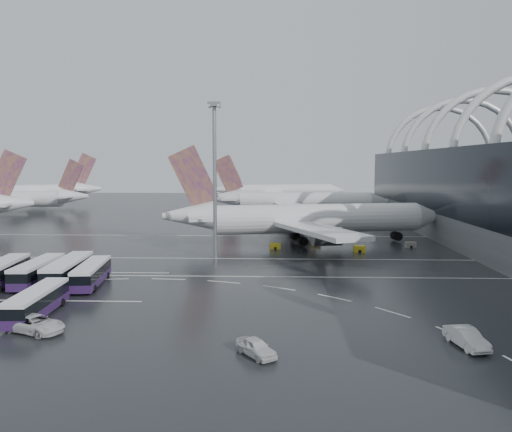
{
  "coord_description": "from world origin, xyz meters",
  "views": [
    {
      "loc": [
        6.07,
        -74.79,
        16.74
      ],
      "look_at": [
        2.75,
        17.81,
        7.0
      ],
      "focal_mm": 35.0,
      "sensor_mm": 36.0,
      "label": 1
    }
  ],
  "objects_px": {
    "van_curve_b": "(256,347)",
    "gse_cart_belly_c": "(275,246)",
    "jet_remote_far": "(39,193)",
    "bus_row_near_a": "(1,273)",
    "van_curve_a": "(35,324)",
    "bus_row_near_c": "(68,270)",
    "bus_row_near_d": "(92,273)",
    "airliner_main": "(304,220)",
    "van_curve_c": "(466,338)",
    "airliner_gate_c": "(279,192)",
    "bus_row_far_c": "(37,302)",
    "jet_remote_mid": "(30,199)",
    "bus_row_near_b": "(38,271)",
    "floodlight_mast": "(215,161)",
    "gse_cart_belly_e": "(315,241)",
    "airliner_gate_b": "(296,202)",
    "gse_cart_belly_d": "(411,245)",
    "gse_cart_belly_a": "(359,249)"
  },
  "relations": [
    {
      "from": "airliner_gate_c",
      "to": "bus_row_near_d",
      "type": "xyz_separation_m",
      "value": [
        -27.16,
        -142.43,
        -3.34
      ]
    },
    {
      "from": "floodlight_mast",
      "to": "gse_cart_belly_e",
      "type": "xyz_separation_m",
      "value": [
        19.1,
        16.5,
        -16.58
      ]
    },
    {
      "from": "van_curve_a",
      "to": "bus_row_near_a",
      "type": "bearing_deg",
      "value": 58.8
    },
    {
      "from": "bus_row_near_b",
      "to": "van_curve_c",
      "type": "height_order",
      "value": "bus_row_near_b"
    },
    {
      "from": "bus_row_near_a",
      "to": "bus_row_near_c",
      "type": "relative_size",
      "value": 0.98
    },
    {
      "from": "airliner_gate_c",
      "to": "gse_cart_belly_c",
      "type": "relative_size",
      "value": 26.73
    },
    {
      "from": "bus_row_near_d",
      "to": "bus_row_near_b",
      "type": "bearing_deg",
      "value": 77.66
    },
    {
      "from": "airliner_gate_b",
      "to": "bus_row_near_a",
      "type": "relative_size",
      "value": 4.09
    },
    {
      "from": "airliner_gate_c",
      "to": "bus_row_near_a",
      "type": "height_order",
      "value": "airliner_gate_c"
    },
    {
      "from": "airliner_main",
      "to": "jet_remote_mid",
      "type": "relative_size",
      "value": 1.43
    },
    {
      "from": "airliner_gate_c",
      "to": "van_curve_c",
      "type": "xyz_separation_m",
      "value": [
        15.73,
        -164.39,
        -4.13
      ]
    },
    {
      "from": "bus_row_near_c",
      "to": "gse_cart_belly_e",
      "type": "distance_m",
      "value": 51.93
    },
    {
      "from": "airliner_gate_c",
      "to": "van_curve_b",
      "type": "relative_size",
      "value": 12.19
    },
    {
      "from": "jet_remote_mid",
      "to": "bus_row_near_c",
      "type": "relative_size",
      "value": 3.01
    },
    {
      "from": "jet_remote_far",
      "to": "gse_cart_belly_c",
      "type": "bearing_deg",
      "value": 108.95
    },
    {
      "from": "gse_cart_belly_a",
      "to": "gse_cart_belly_c",
      "type": "xyz_separation_m",
      "value": [
        -15.99,
        2.96,
        -0.03
      ]
    },
    {
      "from": "airliner_gate_c",
      "to": "bus_row_near_b",
      "type": "bearing_deg",
      "value": -119.11
    },
    {
      "from": "bus_row_near_b",
      "to": "van_curve_b",
      "type": "distance_m",
      "value": 40.75
    },
    {
      "from": "airliner_main",
      "to": "van_curve_c",
      "type": "xyz_separation_m",
      "value": [
        11.37,
        -58.85,
        -4.25
      ]
    },
    {
      "from": "airliner_gate_c",
      "to": "bus_row_near_a",
      "type": "xyz_separation_m",
      "value": [
        -39.48,
        -143.18,
        -3.18
      ]
    },
    {
      "from": "bus_row_near_c",
      "to": "van_curve_b",
      "type": "height_order",
      "value": "bus_row_near_c"
    },
    {
      "from": "jet_remote_mid",
      "to": "bus_row_near_a",
      "type": "distance_m",
      "value": 111.2
    },
    {
      "from": "jet_remote_mid",
      "to": "van_curve_c",
      "type": "xyz_separation_m",
      "value": [
        101.17,
        -122.43,
        -3.89
      ]
    },
    {
      "from": "gse_cart_belly_a",
      "to": "bus_row_near_c",
      "type": "bearing_deg",
      "value": -149.5
    },
    {
      "from": "van_curve_a",
      "to": "bus_row_far_c",
      "type": "bearing_deg",
      "value": 46.43
    },
    {
      "from": "jet_remote_far",
      "to": "bus_row_near_a",
      "type": "height_order",
      "value": "jet_remote_far"
    },
    {
      "from": "airliner_gate_b",
      "to": "jet_remote_mid",
      "type": "bearing_deg",
      "value": 172.85
    },
    {
      "from": "van_curve_b",
      "to": "gse_cart_belly_c",
      "type": "height_order",
      "value": "van_curve_b"
    },
    {
      "from": "bus_row_near_c",
      "to": "bus_row_near_d",
      "type": "height_order",
      "value": "bus_row_near_c"
    },
    {
      "from": "bus_row_near_a",
      "to": "van_curve_c",
      "type": "height_order",
      "value": "bus_row_near_a"
    },
    {
      "from": "airliner_gate_c",
      "to": "van_curve_c",
      "type": "distance_m",
      "value": 165.2
    },
    {
      "from": "van_curve_a",
      "to": "floodlight_mast",
      "type": "relative_size",
      "value": 0.23
    },
    {
      "from": "airliner_gate_b",
      "to": "bus_row_near_b",
      "type": "relative_size",
      "value": 4.37
    },
    {
      "from": "jet_remote_mid",
      "to": "jet_remote_far",
      "type": "bearing_deg",
      "value": -69.9
    },
    {
      "from": "airliner_main",
      "to": "gse_cart_belly_a",
      "type": "xyz_separation_m",
      "value": [
        9.97,
        -9.55,
        -4.53
      ]
    },
    {
      "from": "bus_row_near_b",
      "to": "gse_cart_belly_a",
      "type": "bearing_deg",
      "value": -63.67
    },
    {
      "from": "jet_remote_far",
      "to": "airliner_main",
      "type": "bearing_deg",
      "value": 112.81
    },
    {
      "from": "airliner_gate_c",
      "to": "floodlight_mast",
      "type": "relative_size",
      "value": 2.03
    },
    {
      "from": "bus_row_near_c",
      "to": "bus_row_near_d",
      "type": "xyz_separation_m",
      "value": [
        3.58,
        -0.78,
        -0.2
      ]
    },
    {
      "from": "bus_row_near_b",
      "to": "bus_row_near_d",
      "type": "bearing_deg",
      "value": -97.75
    },
    {
      "from": "van_curve_c",
      "to": "floodlight_mast",
      "type": "distance_m",
      "value": 53.16
    },
    {
      "from": "bus_row_near_c",
      "to": "bus_row_far_c",
      "type": "height_order",
      "value": "bus_row_near_c"
    },
    {
      "from": "airliner_main",
      "to": "gse_cart_belly_d",
      "type": "relative_size",
      "value": 28.73
    },
    {
      "from": "bus_row_near_b",
      "to": "bus_row_near_d",
      "type": "distance_m",
      "value": 8.0
    },
    {
      "from": "gse_cart_belly_c",
      "to": "floodlight_mast",
      "type": "bearing_deg",
      "value": -136.43
    },
    {
      "from": "van_curve_b",
      "to": "gse_cart_belly_c",
      "type": "distance_m",
      "value": 55.14
    },
    {
      "from": "airliner_gate_c",
      "to": "bus_row_far_c",
      "type": "height_order",
      "value": "airliner_gate_c"
    },
    {
      "from": "gse_cart_belly_e",
      "to": "jet_remote_far",
      "type": "bearing_deg",
      "value": 138.71
    },
    {
      "from": "jet_remote_far",
      "to": "bus_row_near_c",
      "type": "bearing_deg",
      "value": 91.68
    },
    {
      "from": "airliner_gate_b",
      "to": "jet_remote_far",
      "type": "xyz_separation_m",
      "value": [
        -98.86,
        36.96,
        0.57
      ]
    }
  ]
}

